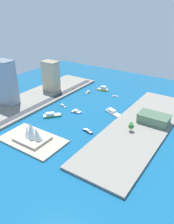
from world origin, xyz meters
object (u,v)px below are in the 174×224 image
object	(u,v)px
water_taxi_orange	(88,92)
ferry_white_commuter	(113,112)
catamaran_blue	(76,111)
opera_landmark	(32,134)
taxi_yellow_cab	(73,89)
hatchback_blue	(60,95)
sailboat_small_white	(115,96)
tower_tall_glass	(7,82)
terminal_long_green	(154,118)
ferry_green_doubledeck	(52,115)
yacht_sleek_gray	(63,106)
patrol_launch_navy	(88,131)
ferry_yellow_fast	(103,89)
office_block_beige	(51,76)
traffic_light_waterfront	(57,96)

from	to	relation	value
water_taxi_orange	ferry_white_commuter	bearing A→B (deg)	148.02
catamaran_blue	opera_landmark	xyz separation A→B (m)	(-1.78, 89.62, 8.69)
taxi_yellow_cab	hatchback_blue	xyz separation A→B (m)	(1.70, 34.67, 0.02)
sailboat_small_white	tower_tall_glass	size ratio (longest dim) A/B	0.16
water_taxi_orange	terminal_long_green	bearing A→B (deg)	161.77
ferry_green_doubledeck	yacht_sleek_gray	bearing A→B (deg)	-77.48
patrol_launch_navy	tower_tall_glass	bearing A→B (deg)	-0.23
hatchback_blue	opera_landmark	world-z (taller)	opera_landmark
yacht_sleek_gray	tower_tall_glass	bearing A→B (deg)	28.65
ferry_yellow_fast	office_block_beige	bearing A→B (deg)	36.04
ferry_yellow_fast	patrol_launch_navy	bearing A→B (deg)	112.75
taxi_yellow_cab	traffic_light_waterfront	size ratio (longest dim) A/B	0.75
opera_landmark	tower_tall_glass	bearing A→B (deg)	-26.97
ferry_yellow_fast	office_block_beige	xyz separation A→B (m)	(75.06, 54.61, 25.69)
catamaran_blue	traffic_light_waterfront	size ratio (longest dim) A/B	2.42
yacht_sleek_gray	office_block_beige	xyz separation A→B (m)	(58.16, -40.20, 27.35)
catamaran_blue	taxi_yellow_cab	bearing A→B (deg)	-50.06
yacht_sleek_gray	taxi_yellow_cab	xyz separation A→B (m)	(27.12, -62.64, 2.49)
patrol_launch_navy	yacht_sleek_gray	distance (m)	84.62
terminal_long_green	traffic_light_waterfront	world-z (taller)	terminal_long_green
tower_tall_glass	traffic_light_waterfront	size ratio (longest dim) A/B	10.41
ferry_green_doubledeck	ferry_white_commuter	bearing A→B (deg)	-140.60
ferry_white_commuter	tower_tall_glass	xyz separation A→B (m)	(150.59, 62.25, 34.60)
office_block_beige	tower_tall_glass	distance (m)	82.81
yacht_sleek_gray	catamaran_blue	bearing A→B (deg)	171.12
water_taxi_orange	ferry_green_doubledeck	world-z (taller)	ferry_green_doubledeck
yacht_sleek_gray	catamaran_blue	xyz separation A→B (m)	(-29.15, 4.56, 0.09)
yacht_sleek_gray	office_block_beige	size ratio (longest dim) A/B	0.26
yacht_sleek_gray	office_block_beige	world-z (taller)	office_block_beige
hatchback_blue	catamaran_blue	bearing A→B (deg)	150.71
ferry_green_doubledeck	hatchback_blue	xyz separation A→B (m)	(36.51, -62.63, 1.57)
taxi_yellow_cab	opera_landmark	bearing A→B (deg)	110.31
tower_tall_glass	sailboat_small_white	bearing A→B (deg)	-135.49
traffic_light_waterfront	opera_landmark	distance (m)	123.15
water_taxi_orange	patrol_launch_navy	bearing A→B (deg)	123.60
traffic_light_waterfront	yacht_sleek_gray	bearing A→B (deg)	146.37
ferry_yellow_fast	tower_tall_glass	bearing A→B (deg)	56.03
taxi_yellow_cab	traffic_light_waterfront	bearing A→B (deg)	93.79
terminal_long_green	hatchback_blue	xyz separation A→B (m)	(164.36, -3.66, -4.83)
ferry_green_doubledeck	tower_tall_glass	distance (m)	89.21
hatchback_blue	office_block_beige	bearing A→B (deg)	-22.62
office_block_beige	terminal_long_green	xyz separation A→B (m)	(-193.71, 15.88, -20.02)
ferry_green_doubledeck	taxi_yellow_cab	size ratio (longest dim) A/B	5.07
yacht_sleek_gray	terminal_long_green	world-z (taller)	terminal_long_green
water_taxi_orange	office_block_beige	bearing A→B (deg)	25.72
patrol_launch_navy	yacht_sleek_gray	world-z (taller)	patrol_launch_navy
yacht_sleek_gray	tower_tall_glass	distance (m)	91.83
patrol_launch_navy	catamaran_blue	bearing A→B (deg)	-39.31
terminal_long_green	traffic_light_waterfront	size ratio (longest dim) A/B	6.24
traffic_light_waterfront	hatchback_blue	bearing A→B (deg)	-68.22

